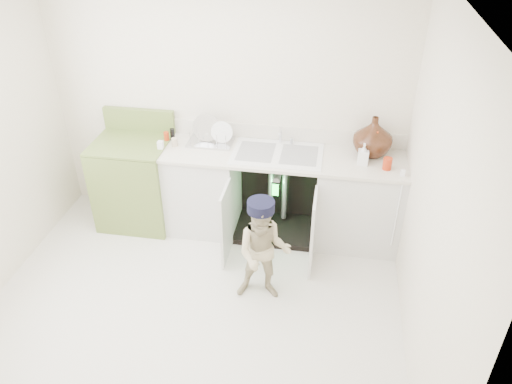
% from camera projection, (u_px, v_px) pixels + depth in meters
% --- Properties ---
extents(ground, '(3.50, 3.50, 0.00)m').
position_uv_depth(ground, '(193.00, 307.00, 4.26)').
color(ground, beige).
rests_on(ground, ground).
extents(room_shell, '(6.00, 5.50, 1.26)m').
position_uv_depth(room_shell, '(181.00, 183.00, 3.59)').
color(room_shell, silver).
rests_on(room_shell, ground).
extents(counter_run, '(2.44, 1.02, 1.28)m').
position_uv_depth(counter_run, '(281.00, 191.00, 4.92)').
color(counter_run, silver).
rests_on(counter_run, ground).
extents(avocado_stove, '(0.74, 0.65, 1.14)m').
position_uv_depth(avocado_stove, '(136.00, 181.00, 5.11)').
color(avocado_stove, olive).
rests_on(avocado_stove, ground).
extents(repair_worker, '(0.50, 0.81, 0.97)m').
position_uv_depth(repair_worker, '(264.00, 251.00, 4.13)').
color(repair_worker, tan).
rests_on(repair_worker, ground).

